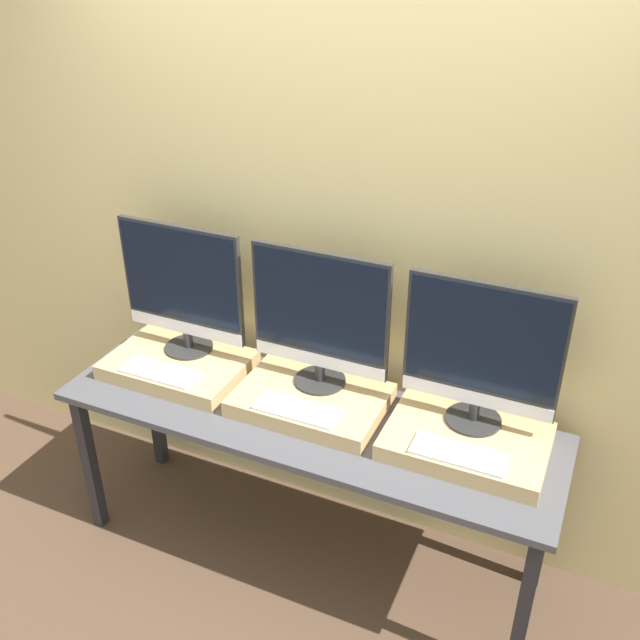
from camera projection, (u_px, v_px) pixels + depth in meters
name	position (u px, v px, depth m)	size (l,w,h in m)	color
ground_plane	(276.00, 602.00, 2.95)	(12.00, 12.00, 0.00)	#4C3828
wall_back	(344.00, 254.00, 2.85)	(8.00, 0.04, 2.60)	#DBC684
workbench	(306.00, 430.00, 2.86)	(2.02, 0.61, 0.76)	#47474C
wooden_riser_left	(178.00, 365.00, 3.07)	(0.59, 0.41, 0.07)	tan
monitor_left	(182.00, 286.00, 2.97)	(0.57, 0.21, 0.58)	#282828
keyboard_left	(160.00, 372.00, 2.95)	(0.33, 0.13, 0.01)	silver
wooden_riser_center	(311.00, 400.00, 2.84)	(0.59, 0.41, 0.07)	tan
monitor_center	(320.00, 317.00, 2.75)	(0.57, 0.21, 0.58)	#282828
keyboard_center	(297.00, 409.00, 2.72)	(0.33, 0.13, 0.01)	silver
wooden_riser_right	(466.00, 441.00, 2.62)	(0.59, 0.41, 0.07)	tan
monitor_right	(482.00, 352.00, 2.52)	(0.57, 0.21, 0.58)	#282828
keyboard_right	(458.00, 454.00, 2.50)	(0.33, 0.13, 0.01)	silver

